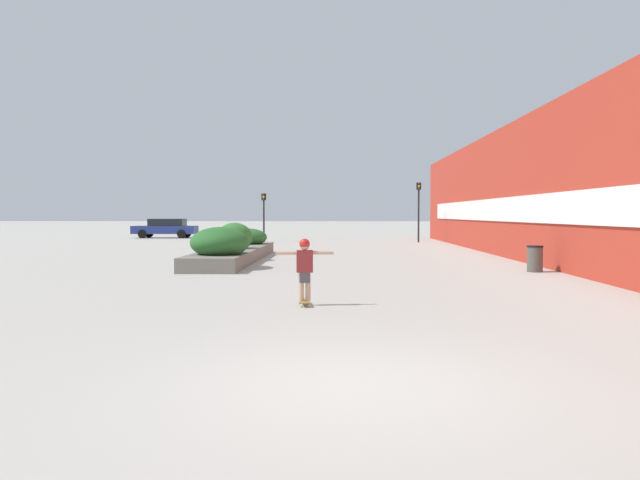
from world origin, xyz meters
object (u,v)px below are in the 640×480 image
car_leftmost (166,228)px  traffic_light_right (419,202)px  skateboard (305,302)px  trash_bin (535,259)px  traffic_light_left (264,208)px  skateboarder (305,263)px  car_center_left (535,228)px

car_leftmost → traffic_light_right: size_ratio=1.24×
skateboard → car_leftmost: size_ratio=0.15×
trash_bin → traffic_light_right: (-1.01, 20.18, 2.15)m
skateboard → car_leftmost: car_leftmost is taller
traffic_light_left → traffic_light_right: 9.96m
skateboarder → car_leftmost: bearing=102.4°
car_center_left → traffic_light_right: size_ratio=1.05×
skateboard → traffic_light_left: bearing=91.1°
traffic_light_left → trash_bin: bearing=-62.3°
skateboarder → car_center_left: size_ratio=0.31×
car_leftmost → traffic_light_right: (18.11, -6.90, 1.80)m
skateboard → trash_bin: 9.96m
trash_bin → skateboarder: bearing=-132.9°
skateboard → car_leftmost: bearing=102.4°
skateboard → traffic_light_right: 28.18m
car_leftmost → traffic_light_right: bearing=-110.8°
skateboarder → traffic_light_left: bearing=91.1°
trash_bin → car_leftmost: (-19.12, 27.07, 0.35)m
skateboard → skateboarder: skateboarder is taller
traffic_light_left → traffic_light_right: bearing=-3.7°
car_center_left → car_leftmost: bearing=88.0°
skateboard → traffic_light_right: (5.77, 27.47, 2.49)m
car_center_left → traffic_light_left: traffic_light_left is taller
car_leftmost → traffic_light_right: traffic_light_right is taller
skateboard → traffic_light_left: size_ratio=0.23×
skateboard → skateboarder: (-0.00, -0.00, 0.77)m
trash_bin → car_leftmost: 33.15m
car_leftmost → traffic_light_left: size_ratio=1.51×
skateboarder → traffic_light_right: (5.77, 27.47, 1.73)m
trash_bin → traffic_light_right: 20.32m
car_leftmost → traffic_light_left: traffic_light_left is taller
car_leftmost → traffic_light_left: 10.39m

